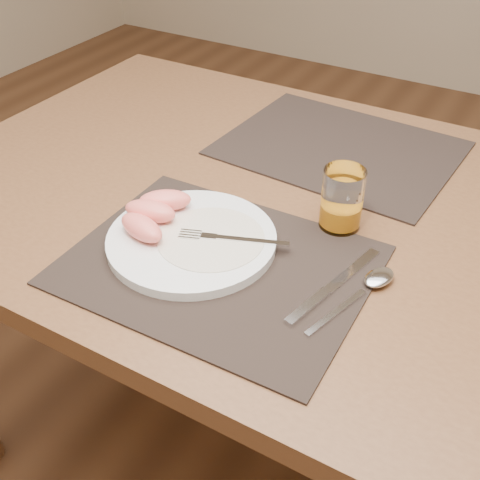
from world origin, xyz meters
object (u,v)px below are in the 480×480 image
Objects in this scene: plate at (192,240)px; fork at (224,238)px; placemat_far at (339,148)px; placemat_near at (219,265)px; juice_glass at (342,202)px; table at (294,240)px; knife at (327,291)px; spoon at (373,282)px.

fork reaches higher than plate.
plate is (-0.08, -0.42, 0.01)m from placemat_far.
placemat_near is 0.23m from juice_glass.
plate is (-0.09, -0.20, 0.10)m from table.
knife reaches higher than placemat_far.
placemat_near is 2.37× the size of spoon.
fork is at bearing -102.59° from table.
placemat_near is 0.23m from spoon.
juice_glass reaches higher than knife.
plate is at bearing -179.51° from knife.
fork is at bearing 21.22° from plate.
knife is at bearing 0.49° from plate.
juice_glass is at bearing 130.92° from spoon.
table is 0.24m from placemat_near.
juice_glass reaches higher than placemat_near.
spoon is (0.20, -0.15, 0.09)m from table.
spoon reaches higher than placemat_near.
placemat_far is at bearing 112.45° from juice_glass.
juice_glass is at bearing 42.40° from plate.
spoon is (0.21, -0.37, 0.01)m from placemat_far.
fork is (-0.03, -0.40, 0.02)m from placemat_far.
fork is (0.05, 0.02, 0.01)m from plate.
fork is at bearing -94.34° from placemat_far.
juice_glass is at bearing 57.52° from placemat_near.
juice_glass reaches higher than fork.
table is 0.24m from placemat_far.
juice_glass is at bearing -67.55° from placemat_far.
table is 0.26m from knife.
knife reaches higher than table.
juice_glass is (0.13, 0.15, 0.03)m from fork.
placemat_near reaches higher than table.
table is at bearing 83.36° from placemat_near.
placemat_near is at bearing -18.66° from plate.
spoon is 1.83× the size of juice_glass.
plate is 2.61× the size of juice_glass.
placemat_near is 2.66× the size of fork.
plate is at bearing -137.60° from juice_glass.
spoon reaches higher than knife.
knife is at bearing -73.17° from juice_glass.
plate reaches higher than knife.
placemat_near is at bearing -122.48° from juice_glass.
plate is 0.23m from knife.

